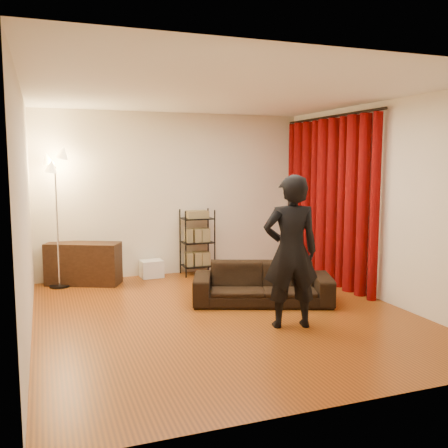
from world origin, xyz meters
name	(u,v)px	position (x,y,z in m)	size (l,w,h in m)	color
floor	(225,315)	(0.00, 0.00, 0.00)	(5.00, 5.00, 0.00)	#8A4310
ceiling	(225,93)	(0.00, 0.00, 2.70)	(5.00, 5.00, 0.00)	white
wall_back	(174,194)	(0.00, 2.50, 1.35)	(5.00, 5.00, 0.00)	beige
wall_front	(340,235)	(0.00, -2.50, 1.35)	(5.00, 5.00, 0.00)	beige
wall_left	(25,213)	(-2.25, 0.00, 1.35)	(5.00, 5.00, 0.00)	beige
wall_right	(379,202)	(2.25, 0.00, 1.35)	(5.00, 5.00, 0.00)	beige
curtain_rod	(331,117)	(2.15, 1.12, 2.58)	(0.04, 0.04, 2.65)	black
curtain	(327,201)	(2.13, 1.12, 1.28)	(0.22, 2.65, 2.55)	#690302
sofa	(262,283)	(0.66, 0.32, 0.27)	(1.83, 0.72, 0.54)	black
person	(291,252)	(0.56, -0.67, 0.88)	(0.64, 0.42, 1.75)	black
media_cabinet	(83,264)	(-1.52, 2.23, 0.33)	(1.11, 0.42, 0.65)	#321D0F
storage_boxes	(152,269)	(-0.43, 2.31, 0.15)	(0.35, 0.28, 0.29)	silver
wire_shelf	(197,242)	(0.34, 2.27, 0.55)	(0.50, 0.35, 1.10)	black
floor_lamp	(57,221)	(-1.88, 2.16, 1.02)	(0.37, 0.37, 2.03)	silver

